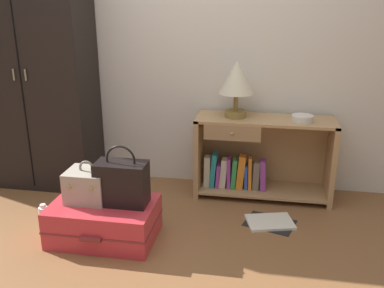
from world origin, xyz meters
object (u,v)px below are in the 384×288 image
at_px(table_lamp, 237,80).
at_px(train_case, 88,185).
at_px(bookshelf, 257,158).
at_px(bowl, 302,118).
at_px(bottle, 44,217).
at_px(suitcase_large, 104,221).
at_px(open_book_on_floor, 270,222).
at_px(handbag, 122,183).
at_px(wardrobe, 35,70).

bearing_deg(table_lamp, train_case, -137.76).
xyz_separation_m(bookshelf, table_lamp, (-0.19, -0.01, 0.64)).
bearing_deg(table_lamp, bowl, -4.99).
xyz_separation_m(bowl, bottle, (-1.79, -0.77, -0.60)).
relative_size(bowl, suitcase_large, 0.23).
relative_size(suitcase_large, open_book_on_floor, 1.73).
xyz_separation_m(handbag, open_book_on_floor, (0.99, 0.37, -0.40)).
distance_m(bowl, train_case, 1.67).
bearing_deg(train_case, wardrobe, 133.24).
xyz_separation_m(wardrobe, suitcase_large, (0.86, -0.83, -0.87)).
relative_size(bookshelf, table_lamp, 2.46).
relative_size(bookshelf, bowl, 6.69).
height_order(suitcase_large, train_case, train_case).
bearing_deg(open_book_on_floor, train_case, -163.77).
bearing_deg(open_book_on_floor, table_lamp, 123.37).
distance_m(suitcase_large, bottle, 0.48).
distance_m(bowl, suitcase_large, 1.65).
xyz_separation_m(suitcase_large, handbag, (0.13, 0.03, 0.28)).
height_order(bookshelf, table_lamp, table_lamp).
xyz_separation_m(wardrobe, open_book_on_floor, (1.97, -0.43, -0.99)).
bearing_deg(suitcase_large, bowl, 32.03).
distance_m(table_lamp, train_case, 1.37).
bearing_deg(train_case, bookshelf, 37.29).
height_order(train_case, open_book_on_floor, train_case).
bearing_deg(bookshelf, suitcase_large, -138.45).
bearing_deg(wardrobe, table_lamp, 1.41).
bearing_deg(wardrobe, train_case, -46.76).
relative_size(wardrobe, train_case, 6.98).
bearing_deg(handbag, bookshelf, 44.72).
distance_m(handbag, open_book_on_floor, 1.13).
bearing_deg(bowl, bookshelf, 170.66).
relative_size(suitcase_large, handbag, 1.71).
xyz_separation_m(bookshelf, bowl, (0.33, -0.05, 0.36)).
distance_m(handbag, bottle, 0.69).
bearing_deg(bowl, table_lamp, 175.01).
height_order(wardrobe, table_lamp, wardrobe).
relative_size(train_case, open_book_on_floor, 0.70).
distance_m(wardrobe, bowl, 2.20).
bearing_deg(handbag, bottle, 177.46).
xyz_separation_m(wardrobe, table_lamp, (1.66, 0.04, -0.04)).
bearing_deg(wardrobe, open_book_on_floor, -12.39).
bearing_deg(table_lamp, open_book_on_floor, -56.63).
height_order(wardrobe, bottle, wardrobe).
bearing_deg(train_case, table_lamp, 42.24).
bearing_deg(table_lamp, bookshelf, 2.69).
relative_size(train_case, bottle, 1.55).
bearing_deg(table_lamp, bottle, -147.44).
bearing_deg(bowl, train_case, -151.19).
xyz_separation_m(bookshelf, suitcase_large, (-0.99, -0.88, -0.19)).
bearing_deg(suitcase_large, bookshelf, 41.55).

